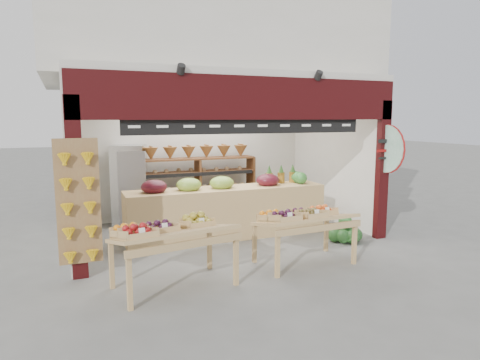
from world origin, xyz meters
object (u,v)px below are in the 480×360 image
display_table_left (164,232)px  cardboard_stack (162,221)px  back_shelving (198,172)px  refrigerator (130,185)px  watermelon_pile (344,233)px  display_table_right (301,217)px  mid_counter (226,210)px

display_table_left → cardboard_stack: bearing=78.5°
back_shelving → display_table_left: back_shelving is taller
cardboard_stack → display_table_left: 2.91m
refrigerator → watermelon_pile: 4.62m
refrigerator → display_table_right: size_ratio=1.12×
refrigerator → display_table_right: 4.20m
mid_counter → refrigerator: bearing=133.2°
display_table_left → display_table_right: size_ratio=1.12×
display_table_right → mid_counter: bearing=106.0°
refrigerator → cardboard_stack: bearing=-44.6°
display_table_left → display_table_right: bearing=3.6°
display_table_right → cardboard_stack: bearing=121.9°
back_shelving → cardboard_stack: bearing=-139.6°
back_shelving → cardboard_stack: 1.61m
refrigerator → display_table_left: size_ratio=1.00×
mid_counter → display_table_right: bearing=-74.0°
back_shelving → watermelon_pile: size_ratio=4.24×
display_table_right → watermelon_pile: bearing=28.1°
mid_counter → display_table_right: (0.54, -1.91, 0.23)m
cardboard_stack → display_table_left: (-0.57, -2.80, 0.55)m
cardboard_stack → display_table_right: bearing=-58.1°
mid_counter → display_table_right: 1.99m
refrigerator → back_shelving: bearing=15.8°
back_shelving → refrigerator: (-1.53, 0.07, -0.22)m
cardboard_stack → refrigerator: bearing=117.1°
mid_counter → display_table_left: size_ratio=2.25×
refrigerator → mid_counter: refrigerator is taller
cardboard_stack → display_table_right: (1.66, -2.66, 0.52)m
cardboard_stack → mid_counter: bearing=-34.0°
mid_counter → display_table_left: 2.66m
mid_counter → cardboard_stack: bearing=146.0°
refrigerator → display_table_right: (2.14, -3.61, -0.12)m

